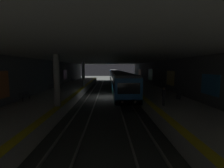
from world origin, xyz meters
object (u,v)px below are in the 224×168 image
(bench_right_far, at_px, (73,80))
(person_walking_mid, at_px, (164,96))
(metro_train, at_px, (116,77))
(bench_left_mid, at_px, (153,83))
(trash_bin, at_px, (179,95))
(suitcase_rolling, at_px, (60,87))
(person_waiting_near, at_px, (141,79))
(bench_right_near, at_px, (25,95))
(backpack_on_floor, at_px, (136,83))
(pillar_far, at_px, (83,74))
(pillar_near, at_px, (57,81))
(bench_right_mid, at_px, (52,86))

(bench_right_far, bearing_deg, person_walking_mid, -150.56)
(metro_train, height_order, bench_left_mid, metro_train)
(trash_bin, bearing_deg, suitcase_rolling, 60.54)
(person_walking_mid, bearing_deg, suitcase_rolling, 47.99)
(metro_train, xyz_separation_m, bench_right_far, (-4.60, 10.73, -0.45))
(metro_train, bearing_deg, suitcase_rolling, 150.20)
(person_waiting_near, distance_m, trash_bin, 17.38)
(bench_right_near, bearing_deg, bench_right_far, 0.00)
(person_walking_mid, xyz_separation_m, trash_bin, (2.81, -2.66, -0.48))
(suitcase_rolling, bearing_deg, backpack_on_floor, -62.63)
(suitcase_rolling, relative_size, trash_bin, 1.06)
(metro_train, distance_m, backpack_on_floor, 10.90)
(pillar_far, xyz_separation_m, backpack_on_floor, (4.13, -10.32, -2.08))
(metro_train, height_order, person_waiting_near, metro_train)
(metro_train, distance_m, bench_right_far, 11.69)
(metro_train, distance_m, person_walking_mid, 28.97)
(pillar_near, bearing_deg, person_walking_mid, -90.53)
(pillar_far, xyz_separation_m, person_walking_mid, (-14.49, -9.49, -1.37))
(pillar_far, height_order, person_waiting_near, pillar_far)
(trash_bin, bearing_deg, person_walking_mid, 136.54)
(metro_train, height_order, person_walking_mid, metro_train)
(bench_left_mid, height_order, person_walking_mid, person_walking_mid)
(person_waiting_near, distance_m, person_walking_mid, 20.31)
(backpack_on_floor, height_order, trash_bin, trash_bin)
(metro_train, distance_m, bench_right_mid, 21.35)
(bench_left_mid, xyz_separation_m, trash_bin, (-12.12, 0.73, -0.10))
(metro_train, relative_size, bench_right_near, 32.20)
(person_walking_mid, distance_m, backpack_on_floor, 18.66)
(backpack_on_floor, bearing_deg, trash_bin, -173.39)
(bench_right_near, bearing_deg, bench_left_mid, -54.24)
(bench_right_far, bearing_deg, trash_bin, -142.67)
(bench_left_mid, bearing_deg, pillar_near, 139.03)
(pillar_near, bearing_deg, bench_left_mid, -40.97)
(bench_right_mid, height_order, trash_bin, bench_right_mid)
(bench_right_mid, bearing_deg, bench_left_mid, -75.08)
(person_waiting_near, height_order, backpack_on_floor, person_waiting_near)
(pillar_near, relative_size, person_waiting_near, 2.84)
(bench_right_near, xyz_separation_m, backpack_on_floor, (16.00, -14.50, -0.32))
(bench_left_mid, distance_m, trash_bin, 12.14)
(bench_right_near, relative_size, backpack_on_floor, 4.25)
(pillar_near, distance_m, trash_bin, 12.59)
(pillar_near, height_order, bench_left_mid, pillar_near)
(pillar_far, height_order, bench_left_mid, pillar_far)
(person_waiting_near, bearing_deg, pillar_far, 115.71)
(pillar_near, distance_m, person_walking_mid, 9.59)
(bench_right_mid, height_order, person_walking_mid, person_walking_mid)
(pillar_near, height_order, backpack_on_floor, pillar_near)
(trash_bin, bearing_deg, bench_right_far, 37.33)
(bench_right_mid, xyz_separation_m, backpack_on_floor, (8.25, -14.50, -0.32))
(person_waiting_near, distance_m, suitcase_rolling, 17.44)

